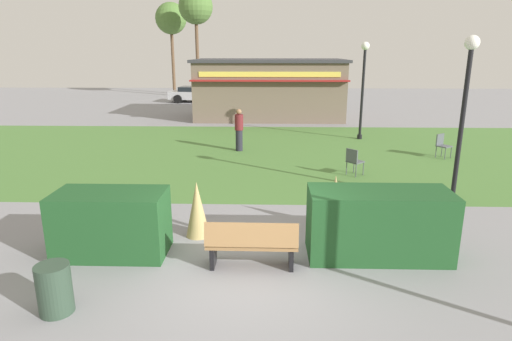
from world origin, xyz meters
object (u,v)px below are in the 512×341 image
object	(u,v)px
lamppost_far	(363,79)
food_kiosk	(269,89)
cafe_chair_east	(442,144)
parked_car_west_slot	(197,94)
trash_bin	(54,289)
tree_right_bg	(196,8)
person_strolling	(239,130)
tree_left_bg	(171,19)
cafe_chair_west	(354,160)
lamppost_mid	(465,101)
park_bench	(252,244)

from	to	relation	value
lamppost_far	food_kiosk	size ratio (longest dim) A/B	0.49
cafe_chair_east	lamppost_far	bearing A→B (deg)	124.10
lamppost_far	parked_car_west_slot	world-z (taller)	lamppost_far
trash_bin	parked_car_west_slot	bearing A→B (deg)	94.79
parked_car_west_slot	tree_right_bg	distance (m)	7.49
person_strolling	tree_right_bg	world-z (taller)	tree_right_bg
trash_bin	person_strolling	distance (m)	11.48
tree_left_bg	lamppost_far	bearing A→B (deg)	-58.62
parked_car_west_slot	trash_bin	bearing A→B (deg)	-85.21
cafe_chair_east	parked_car_west_slot	bearing A→B (deg)	124.30
lamppost_far	tree_right_bg	world-z (taller)	tree_right_bg
lamppost_far	person_strolling	world-z (taller)	lamppost_far
food_kiosk	tree_left_bg	distance (m)	18.01
parked_car_west_slot	tree_right_bg	size ratio (longest dim) A/B	0.50
cafe_chair_west	cafe_chair_east	xyz separation A→B (m)	(3.80, 2.58, 0.00)
food_kiosk	tree_left_bg	world-z (taller)	tree_left_bg
person_strolling	lamppost_mid	bearing A→B (deg)	-18.00
cafe_chair_east	trash_bin	bearing A→B (deg)	-133.43
person_strolling	lamppost_far	bearing A→B (deg)	52.26
trash_bin	tree_left_bg	bearing A→B (deg)	99.05
park_bench	cafe_chair_west	distance (m)	6.98
cafe_chair_west	tree_right_bg	size ratio (longest dim) A/B	0.10
park_bench	trash_bin	bearing A→B (deg)	-153.12
cafe_chair_west	tree_left_bg	bearing A→B (deg)	112.93
parked_car_west_slot	person_strolling	bearing A→B (deg)	-75.28
trash_bin	parked_car_west_slot	xyz separation A→B (m)	(-2.37, 28.21, 0.24)
park_bench	lamppost_mid	size ratio (longest dim) A/B	0.40
person_strolling	tree_left_bg	world-z (taller)	tree_left_bg
person_strolling	tree_right_bg	bearing A→B (deg)	129.85
park_bench	lamppost_mid	world-z (taller)	lamppost_mid
tree_right_bg	person_strolling	bearing A→B (deg)	-76.65
park_bench	food_kiosk	xyz separation A→B (m)	(0.32, 18.90, 1.24)
lamppost_mid	tree_left_bg	bearing A→B (deg)	114.71
person_strolling	tree_left_bg	xyz separation A→B (m)	(-7.70, 24.00, 5.76)
tree_left_bg	tree_right_bg	xyz separation A→B (m)	(2.86, -3.59, 0.64)
cafe_chair_east	parked_car_west_slot	distance (m)	21.60
cafe_chair_east	tree_left_bg	size ratio (longest dim) A/B	0.11
cafe_chair_east	parked_car_west_slot	world-z (taller)	parked_car_west_slot
trash_bin	tree_left_bg	distance (m)	36.26
cafe_chair_east	tree_right_bg	world-z (taller)	tree_right_bg
lamppost_mid	cafe_chair_west	size ratio (longest dim) A/B	4.81
cafe_chair_west	park_bench	bearing A→B (deg)	-115.85
trash_bin	person_strolling	xyz separation A→B (m)	(2.08, 11.28, 0.46)
lamppost_mid	tree_left_bg	distance (m)	33.25
trash_bin	food_kiosk	world-z (taller)	food_kiosk
cafe_chair_east	park_bench	bearing A→B (deg)	-127.68
cafe_chair_west	tree_left_bg	xyz separation A→B (m)	(-11.63, 27.49, 6.10)
cafe_chair_east	person_strolling	xyz separation A→B (m)	(-7.73, 0.91, 0.33)
lamppost_mid	parked_car_west_slot	xyz separation A→B (m)	(-10.55, 22.93, -2.05)
parked_car_west_slot	cafe_chair_west	bearing A→B (deg)	-67.70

